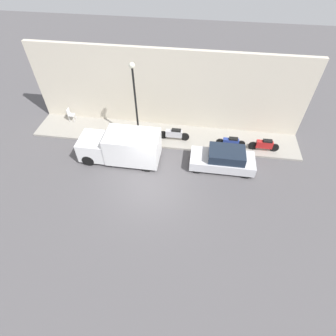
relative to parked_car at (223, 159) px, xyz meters
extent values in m
plane|color=#514F51|center=(-2.41, 4.00, -0.65)|extent=(60.00, 60.00, 0.00)
cube|color=gray|center=(2.43, 4.00, -0.58)|extent=(2.50, 18.05, 0.13)
cube|color=beige|center=(3.83, 4.00, 2.08)|extent=(0.30, 18.05, 5.46)
cube|color=silver|center=(0.00, 0.06, -0.16)|extent=(1.64, 3.85, 0.60)
cube|color=#192333|center=(0.00, -0.14, 0.42)|extent=(1.44, 2.12, 0.57)
cylinder|color=black|center=(-0.70, 1.50, -0.32)|extent=(0.20, 0.66, 0.66)
cylinder|color=black|center=(0.70, 1.50, -0.32)|extent=(0.20, 0.66, 0.66)
cylinder|color=black|center=(-0.70, -1.39, -0.32)|extent=(0.20, 0.66, 0.66)
cylinder|color=black|center=(0.70, -1.39, -0.32)|extent=(0.20, 0.66, 0.66)
cube|color=white|center=(-0.16, 5.49, 0.46)|extent=(1.90, 3.19, 1.79)
cube|color=white|center=(-0.16, 7.94, 0.19)|extent=(1.81, 1.72, 1.25)
cube|color=#192333|center=(-0.16, 8.20, 0.54)|extent=(1.62, 0.94, 0.50)
cylinder|color=black|center=(-0.99, 8.17, -0.27)|extent=(0.22, 0.75, 0.75)
cylinder|color=black|center=(0.66, 8.17, -0.27)|extent=(0.22, 0.75, 0.75)
cylinder|color=black|center=(-0.99, 4.52, -0.27)|extent=(0.22, 0.75, 0.75)
cylinder|color=black|center=(0.66, 4.52, -0.27)|extent=(0.22, 0.75, 0.75)
cube|color=navy|center=(1.85, -0.50, -0.10)|extent=(0.30, 1.01, 0.37)
cube|color=black|center=(1.85, -0.64, 0.14)|extent=(0.27, 0.55, 0.12)
cylinder|color=black|center=(1.85, 0.18, -0.25)|extent=(0.10, 0.53, 0.53)
cylinder|color=black|center=(1.85, -1.18, -0.25)|extent=(0.10, 0.53, 0.53)
cube|color=#B21E1E|center=(1.77, -2.60, -0.03)|extent=(0.30, 1.02, 0.48)
cube|color=black|center=(1.77, -2.74, 0.27)|extent=(0.27, 0.56, 0.12)
cylinder|color=black|center=(1.77, -1.93, -0.22)|extent=(0.10, 0.58, 0.58)
cylinder|color=black|center=(1.77, -3.27, -0.22)|extent=(0.10, 0.58, 0.58)
cube|color=#B7B7BF|center=(2.04, 3.26, -0.03)|extent=(0.30, 1.10, 0.47)
cube|color=black|center=(2.04, 3.11, 0.27)|extent=(0.27, 0.60, 0.12)
cylinder|color=black|center=(2.04, 4.00, -0.22)|extent=(0.10, 0.58, 0.58)
cylinder|color=black|center=(2.04, 2.52, -0.22)|extent=(0.10, 0.58, 0.58)
cylinder|color=black|center=(1.61, 5.55, 2.04)|extent=(0.12, 0.12, 5.11)
sphere|color=silver|center=(1.61, 5.55, 4.70)|extent=(0.33, 0.33, 0.33)
cube|color=silver|center=(3.12, 10.89, -0.02)|extent=(0.40, 0.40, 0.04)
cube|color=silver|center=(3.12, 11.07, 0.23)|extent=(0.40, 0.04, 0.47)
cylinder|color=silver|center=(2.94, 10.71, -0.28)|extent=(0.04, 0.04, 0.47)
cylinder|color=silver|center=(3.29, 10.71, -0.28)|extent=(0.04, 0.04, 0.47)
cylinder|color=silver|center=(2.94, 11.06, -0.28)|extent=(0.04, 0.04, 0.47)
cylinder|color=silver|center=(3.29, 11.06, -0.28)|extent=(0.04, 0.04, 0.47)
camera|label=1|loc=(-11.63, 1.69, 10.99)|focal=28.00mm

